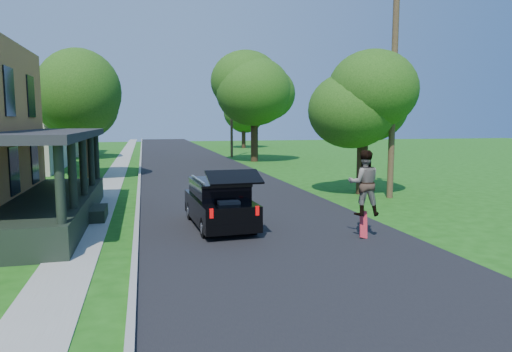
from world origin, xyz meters
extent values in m
plane|color=#195410|center=(0.00, 0.00, 0.00)|extent=(140.00, 140.00, 0.00)
cube|color=black|center=(0.00, 20.00, 0.00)|extent=(8.00, 120.00, 0.02)
cube|color=#969691|center=(-4.05, 20.00, 0.00)|extent=(0.15, 120.00, 0.12)
cube|color=gray|center=(-5.60, 20.00, 0.00)|extent=(1.30, 120.00, 0.03)
cube|color=black|center=(-6.80, 6.00, 0.45)|extent=(2.40, 10.00, 0.90)
cube|color=black|center=(-6.80, 6.00, 3.00)|extent=(2.60, 10.30, 0.25)
cube|color=#B7AFA2|center=(-13.50, 40.00, 2.50)|extent=(8.00, 8.00, 5.00)
pyramid|color=black|center=(-13.50, 40.00, 7.20)|extent=(12.78, 12.78, 2.20)
cube|color=black|center=(-1.40, 3.92, 0.59)|extent=(1.91, 4.10, 0.77)
cube|color=black|center=(-1.41, 4.06, 1.21)|extent=(1.69, 2.57, 0.50)
cube|color=black|center=(-1.41, 4.06, 1.49)|extent=(1.73, 2.65, 0.07)
cube|color=black|center=(-1.29, 1.97, 1.87)|extent=(1.60, 0.92, 0.35)
cube|color=#313135|center=(-1.33, 2.72, 0.87)|extent=(0.67, 0.58, 0.41)
cube|color=silver|center=(-2.08, 4.02, 1.57)|extent=(0.18, 2.20, 0.05)
cube|color=silver|center=(-0.73, 4.10, 1.57)|extent=(0.18, 2.20, 0.05)
cube|color=#990505|center=(-1.96, 1.90, 0.87)|extent=(0.11, 0.06, 0.27)
cube|color=#990505|center=(-0.62, 1.98, 0.87)|extent=(0.11, 0.06, 0.27)
cylinder|color=black|center=(-2.21, 5.20, 0.31)|extent=(0.25, 0.63, 0.62)
cylinder|color=black|center=(-0.74, 5.28, 0.31)|extent=(0.25, 0.63, 0.62)
cylinder|color=black|center=(-2.06, 2.56, 0.31)|extent=(0.25, 0.63, 0.62)
cylinder|color=black|center=(-0.59, 2.64, 0.31)|extent=(0.25, 0.63, 0.62)
imported|color=black|center=(2.50, 1.50, 1.64)|extent=(1.09, 0.94, 1.92)
cube|color=maroon|center=(2.54, 1.54, 0.39)|extent=(0.45, 0.52, 0.80)
cylinder|color=black|center=(-7.28, 18.41, 1.47)|extent=(0.53, 0.53, 2.95)
sphere|color=#40751F|center=(-7.28, 18.41, 4.65)|extent=(5.20, 5.20, 5.09)
sphere|color=#40751F|center=(-6.92, 18.12, 5.78)|extent=(4.51, 4.51, 4.41)
sphere|color=#40751F|center=(-7.74, 18.79, 5.21)|extent=(4.62, 4.62, 4.52)
cylinder|color=black|center=(-11.00, 33.41, 1.89)|extent=(0.75, 0.75, 3.78)
sphere|color=#40751F|center=(-11.00, 33.41, 5.50)|extent=(6.68, 6.68, 5.17)
sphere|color=#40751F|center=(-10.50, 33.27, 6.65)|extent=(5.79, 5.79, 4.48)
sphere|color=#40751F|center=(-11.63, 33.61, 6.08)|extent=(5.94, 5.94, 4.60)
cylinder|color=black|center=(6.26, 9.02, 1.43)|extent=(0.51, 0.51, 2.87)
sphere|color=#40751F|center=(6.26, 9.02, 4.16)|extent=(3.96, 3.96, 3.89)
sphere|color=#40751F|center=(6.62, 8.75, 5.02)|extent=(3.43, 3.43, 3.37)
sphere|color=#40751F|center=(5.80, 9.37, 4.59)|extent=(3.52, 3.52, 3.45)
cylinder|color=black|center=(5.50, 27.46, 2.14)|extent=(0.73, 0.73, 4.28)
sphere|color=#40751F|center=(5.50, 27.46, 6.18)|extent=(6.74, 6.74, 5.71)
sphere|color=#40751F|center=(5.87, 27.05, 7.45)|extent=(5.84, 5.84, 4.95)
sphere|color=#40751F|center=(5.05, 28.00, 6.82)|extent=(5.99, 5.99, 5.08)
cylinder|color=black|center=(8.91, 47.41, 1.51)|extent=(0.53, 0.53, 3.02)
sphere|color=#40751F|center=(8.91, 47.41, 4.64)|extent=(5.01, 5.01, 4.86)
sphere|color=#40751F|center=(9.27, 47.12, 5.72)|extent=(4.34, 4.34, 4.21)
sphere|color=#40751F|center=(8.46, 47.79, 5.18)|extent=(4.46, 4.46, 4.32)
cylinder|color=#3F2C1D|center=(7.00, 7.71, 4.99)|extent=(0.34, 0.34, 9.98)
cylinder|color=#3F2C1D|center=(4.50, 32.62, 4.77)|extent=(0.31, 0.31, 9.53)
cube|color=#3F2C1D|center=(4.50, 32.62, 8.96)|extent=(1.47, 0.59, 0.11)
camera|label=1|loc=(-3.76, -10.61, 3.44)|focal=32.00mm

